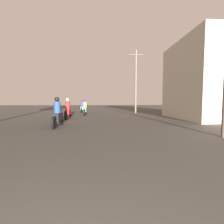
{
  "coord_description": "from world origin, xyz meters",
  "views": [
    {
      "loc": [
        0.43,
        0.15,
        1.26
      ],
      "look_at": [
        1.76,
        18.1,
        0.05
      ],
      "focal_mm": 24.0,
      "sensor_mm": 36.0,
      "label": 1
    }
  ],
  "objects_px": {
    "motorcycle_green": "(85,109)",
    "building_right_near": "(215,81)",
    "motorcycle_silver": "(82,107)",
    "utility_pole_far": "(136,81)",
    "motorcycle_red": "(68,110)",
    "motorcycle_black": "(58,115)"
  },
  "relations": [
    {
      "from": "utility_pole_far",
      "to": "motorcycle_silver",
      "type": "bearing_deg",
      "value": 170.07
    },
    {
      "from": "motorcycle_silver",
      "to": "building_right_near",
      "type": "xyz_separation_m",
      "value": [
        10.74,
        -7.31,
        2.24
      ]
    },
    {
      "from": "building_right_near",
      "to": "motorcycle_silver",
      "type": "bearing_deg",
      "value": 145.75
    },
    {
      "from": "motorcycle_green",
      "to": "building_right_near",
      "type": "relative_size",
      "value": 0.34
    },
    {
      "from": "motorcycle_green",
      "to": "building_right_near",
      "type": "bearing_deg",
      "value": -15.78
    },
    {
      "from": "motorcycle_black",
      "to": "motorcycle_silver",
      "type": "distance_m",
      "value": 10.3
    },
    {
      "from": "motorcycle_black",
      "to": "utility_pole_far",
      "type": "bearing_deg",
      "value": 47.2
    },
    {
      "from": "motorcycle_green",
      "to": "building_right_near",
      "type": "xyz_separation_m",
      "value": [
        10.0,
        -3.6,
        2.25
      ]
    },
    {
      "from": "motorcycle_silver",
      "to": "utility_pole_far",
      "type": "height_order",
      "value": "utility_pole_far"
    },
    {
      "from": "motorcycle_black",
      "to": "motorcycle_red",
      "type": "distance_m",
      "value": 3.68
    },
    {
      "from": "motorcycle_green",
      "to": "motorcycle_silver",
      "type": "bearing_deg",
      "value": 105.23
    },
    {
      "from": "motorcycle_green",
      "to": "building_right_near",
      "type": "height_order",
      "value": "building_right_near"
    },
    {
      "from": "motorcycle_silver",
      "to": "utility_pole_far",
      "type": "xyz_separation_m",
      "value": [
        6.22,
        -1.09,
        3.07
      ]
    },
    {
      "from": "motorcycle_silver",
      "to": "motorcycle_black",
      "type": "bearing_deg",
      "value": -95.71
    },
    {
      "from": "motorcycle_green",
      "to": "motorcycle_silver",
      "type": "relative_size",
      "value": 0.94
    },
    {
      "from": "motorcycle_green",
      "to": "motorcycle_silver",
      "type": "height_order",
      "value": "motorcycle_silver"
    },
    {
      "from": "motorcycle_black",
      "to": "utility_pole_far",
      "type": "height_order",
      "value": "utility_pole_far"
    },
    {
      "from": "motorcycle_red",
      "to": "motorcycle_green",
      "type": "bearing_deg",
      "value": 77.27
    },
    {
      "from": "motorcycle_red",
      "to": "motorcycle_green",
      "type": "relative_size",
      "value": 1.05
    },
    {
      "from": "utility_pole_far",
      "to": "motorcycle_green",
      "type": "bearing_deg",
      "value": -154.4
    },
    {
      "from": "motorcycle_silver",
      "to": "building_right_near",
      "type": "relative_size",
      "value": 0.37
    },
    {
      "from": "motorcycle_green",
      "to": "utility_pole_far",
      "type": "xyz_separation_m",
      "value": [
        5.48,
        2.63,
        3.08
      ]
    }
  ]
}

